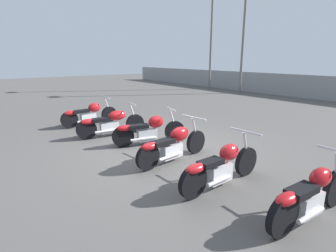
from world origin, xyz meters
name	(u,v)px	position (x,y,z in m)	size (l,w,h in m)	color
ground_plane	(167,151)	(0.00, 0.00, 0.00)	(60.00, 60.00, 0.00)	#514F4C
light_pole_left	(244,24)	(-6.02, 10.70, 4.36)	(0.70, 0.35, 7.37)	slate
light_pole_right	(212,18)	(-9.00, 10.91, 5.07)	(0.70, 0.35, 8.73)	slate
motorcycle_slot_0	(89,114)	(-3.76, -0.57, 0.39)	(0.68, 2.01, 0.94)	black
motorcycle_slot_1	(110,123)	(-2.09, -0.56, 0.40)	(0.64, 2.08, 0.95)	black
motorcycle_slot_2	(148,130)	(-0.75, -0.08, 0.40)	(0.77, 2.01, 0.94)	black
motorcycle_slot_3	(173,144)	(0.62, -0.32, 0.40)	(0.75, 2.08, 0.94)	black
motorcycle_slot_4	(221,166)	(2.09, -0.39, 0.40)	(0.71, 2.04, 0.95)	black
motorcycle_slot_5	(310,196)	(3.57, -0.18, 0.39)	(0.62, 1.96, 0.96)	black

